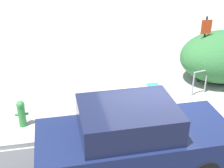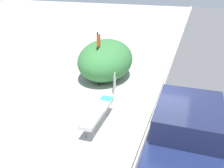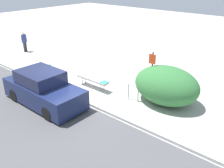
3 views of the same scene
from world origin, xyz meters
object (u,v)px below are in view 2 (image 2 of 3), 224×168
(bench, at_px, (98,112))
(bike_rack, at_px, (115,81))
(sign_post, at_px, (98,54))
(parked_car_near, at_px, (186,133))

(bench, relative_size, bike_rack, 2.42)
(bench, relative_size, sign_post, 0.87)
(bike_rack, bearing_deg, bench, -174.00)
(bench, bearing_deg, sign_post, 20.83)
(bench, relative_size, parked_car_near, 0.48)
(parked_car_near, bearing_deg, bench, 78.28)
(bench, xyz_separation_m, sign_post, (2.86, 1.11, 0.88))
(sign_post, bearing_deg, parked_car_near, -132.00)
(bike_rack, xyz_separation_m, sign_post, (0.42, 0.85, 0.88))
(sign_post, height_order, parked_car_near, sign_post)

